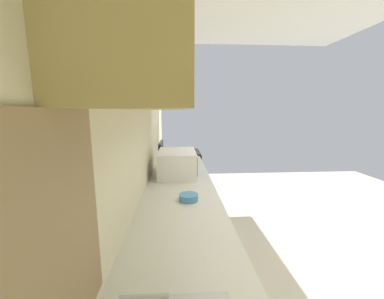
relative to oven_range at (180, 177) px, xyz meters
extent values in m
plane|color=#BCB5A4|center=(-1.72, -1.14, -0.46)|extent=(6.93, 6.93, 0.00)
cube|color=beige|center=(-1.72, 0.39, 0.90)|extent=(4.45, 0.12, 2.72)
cube|color=tan|center=(-2.09, 0.02, -0.03)|extent=(3.55, 0.62, 0.86)
cube|color=silver|center=(-2.09, 0.02, 0.42)|extent=(3.58, 0.65, 0.02)
cube|color=#332819|center=(-2.09, -0.29, -0.03)|extent=(0.01, 0.01, 0.80)
cube|color=#332819|center=(-1.65, -0.29, -0.03)|extent=(0.01, 0.01, 0.80)
cube|color=#332819|center=(-1.20, -0.29, -0.03)|extent=(0.01, 0.01, 0.80)
cube|color=#332819|center=(-0.76, -0.29, -0.03)|extent=(0.01, 0.01, 0.80)
cube|color=tan|center=(-2.09, 0.16, 1.48)|extent=(2.10, 0.34, 0.71)
cube|color=#997A4C|center=(-3.16, 0.32, 0.81)|extent=(0.52, 0.02, 0.63)
cube|color=white|center=(-3.16, 0.33, 0.81)|extent=(0.46, 0.01, 0.57)
cube|color=black|center=(0.00, 0.00, -0.02)|extent=(0.61, 0.67, 0.88)
cube|color=black|center=(0.00, -0.34, -0.06)|extent=(0.48, 0.01, 0.49)
cube|color=black|center=(0.00, 0.00, 0.44)|extent=(0.58, 0.63, 0.02)
cube|color=black|center=(0.00, 0.31, 0.52)|extent=(0.58, 0.04, 0.18)
cylinder|color=#38383D|center=(-0.13, -0.12, 0.45)|extent=(0.11, 0.11, 0.01)
cylinder|color=#38383D|center=(0.13, -0.12, 0.45)|extent=(0.11, 0.11, 0.01)
cylinder|color=#38383D|center=(-0.13, 0.12, 0.45)|extent=(0.11, 0.11, 0.01)
cylinder|color=#38383D|center=(0.13, 0.12, 0.45)|extent=(0.11, 0.11, 0.01)
cylinder|color=#B7BABF|center=(-3.16, 0.12, 0.67)|extent=(0.02, 0.12, 0.02)
cube|color=white|center=(-1.30, 0.04, 0.56)|extent=(0.53, 0.39, 0.26)
cube|color=black|center=(-1.34, -0.16, 0.56)|extent=(0.33, 0.01, 0.18)
cube|color=#2D2D33|center=(-1.09, -0.16, 0.56)|extent=(0.10, 0.01, 0.18)
cylinder|color=#4C8CBF|center=(-2.00, -0.05, 0.45)|extent=(0.15, 0.15, 0.05)
cylinder|color=#4F94D0|center=(-2.00, -0.05, 0.46)|extent=(0.12, 0.12, 0.03)
camera|label=1|loc=(-3.64, 0.03, 1.12)|focal=20.85mm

